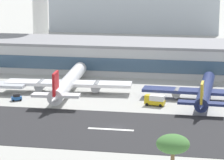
{
  "coord_description": "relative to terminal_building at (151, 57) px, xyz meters",
  "views": [
    {
      "loc": [
        23.34,
        -135.56,
        42.68
      ],
      "look_at": [
        -6.78,
        30.53,
        5.95
      ],
      "focal_mm": 88.15,
      "sensor_mm": 36.0,
      "label": 1
    }
  ],
  "objects": [
    {
      "name": "terminal_building",
      "position": [
        0.0,
        0.0,
        0.0
      ],
      "size": [
        214.02,
        28.79,
        11.81
      ],
      "color": "#B7BABC",
      "rests_on": "ground_plane"
    },
    {
      "name": "runway_strip",
      "position": [
        -0.73,
        -77.8,
        -5.87
      ],
      "size": [
        800.0,
        33.86,
        0.08
      ],
      "primitive_type": "cube",
      "color": "#262628",
      "rests_on": "ground_plane"
    },
    {
      "name": "palm_tree_3",
      "position": [
        17.16,
        -125.41,
        7.02
      ],
      "size": [
        5.54,
        5.54,
        14.85
      ],
      "color": "brown",
      "rests_on": "ground_plane"
    },
    {
      "name": "runway_centreline_dash_4",
      "position": [
        -1.95,
        -77.8,
        -5.82
      ],
      "size": [
        12.0,
        1.2,
        0.01
      ],
      "primitive_type": "cube",
      "color": "white",
      "rests_on": "runway_strip"
    },
    {
      "name": "airliner_gold_tail_gate_2",
      "position": [
        21.52,
        -43.32,
        -2.9
      ],
      "size": [
        39.52,
        45.33,
        9.46
      ],
      "rotation": [
        0.0,
        0.0,
        1.53
      ],
      "color": "navy",
      "rests_on": "ground_plane"
    },
    {
      "name": "service_box_truck_2",
      "position": [
        6.75,
        -51.83,
        -4.12
      ],
      "size": [
        6.34,
        3.59,
        3.25
      ],
      "rotation": [
        0.0,
        0.0,
        2.95
      ],
      "color": "gold",
      "rests_on": "ground_plane"
    },
    {
      "name": "service_baggage_tug_1",
      "position": [
        -36.24,
        -53.61,
        -4.86
      ],
      "size": [
        3.57,
        3.03,
        2.2
      ],
      "rotation": [
        0.0,
        0.0,
        3.66
      ],
      "color": "#23569E",
      "rests_on": "ground_plane"
    },
    {
      "name": "distant_hotel_block",
      "position": [
        -24.03,
        127.0,
        10.24
      ],
      "size": [
        102.1,
        31.07,
        32.29
      ],
      "primitive_type": "cube",
      "color": "#A8B2BC",
      "rests_on": "ground_plane"
    },
    {
      "name": "ground_plane",
      "position": [
        -0.73,
        -75.86,
        -5.91
      ],
      "size": [
        1400.0,
        1400.0,
        0.0
      ],
      "primitive_type": "plane",
      "color": "#A8A8A3"
    },
    {
      "name": "airliner_red_tail_gate_1",
      "position": [
        -22.96,
        -41.15,
        -2.43
      ],
      "size": [
        42.01,
        52.26,
        10.91
      ],
      "rotation": [
        0.0,
        0.0,
        1.64
      ],
      "color": "white",
      "rests_on": "ground_plane"
    }
  ]
}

